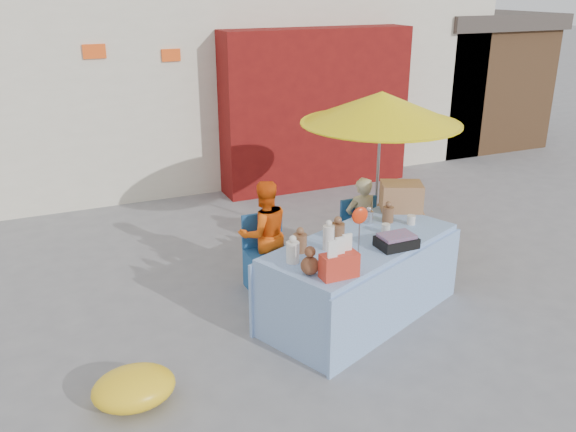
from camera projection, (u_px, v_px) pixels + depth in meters
name	position (u px, v px, depth m)	size (l,w,h in m)	color
ground	(303.00, 330.00, 6.12)	(80.00, 80.00, 0.00)	slate
market_table	(360.00, 278.00, 6.25)	(2.40, 1.79, 1.32)	#9CBDFA
chair_left	(269.00, 268.00, 6.86)	(0.48, 0.47, 0.85)	navy
chair_right	(365.00, 250.00, 7.33)	(0.48, 0.47, 0.85)	navy
vendor_orange	(264.00, 234.00, 6.84)	(0.61, 0.47, 1.25)	#F2560C
vendor_beige	(361.00, 222.00, 7.34)	(0.41, 0.27, 1.13)	#BFB487
umbrella	(381.00, 108.00, 7.10)	(1.90, 1.90, 2.09)	gray
box_stack	(399.00, 234.00, 7.09)	(0.65, 0.60, 1.15)	black
tarp_bundle	(134.00, 388.00, 5.00)	(0.69, 0.55, 0.31)	yellow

